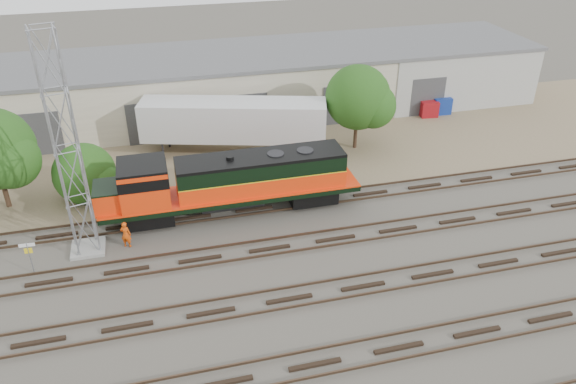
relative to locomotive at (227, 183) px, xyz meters
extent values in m
plane|color=#47423A|center=(1.66, -6.00, -2.25)|extent=(140.00, 140.00, 0.00)
cube|color=#726047|center=(1.66, 9.00, -2.24)|extent=(80.00, 16.00, 0.02)
cube|color=black|center=(1.66, -13.50, -2.18)|extent=(80.00, 2.40, 0.14)
cube|color=#4C3828|center=(1.66, -14.25, -2.04)|extent=(80.00, 0.08, 0.14)
cube|color=#4C3828|center=(1.66, -12.75, -2.04)|extent=(80.00, 0.08, 0.14)
cube|color=black|center=(1.66, -9.00, -2.18)|extent=(80.00, 2.40, 0.14)
cube|color=#4C3828|center=(1.66, -9.75, -2.04)|extent=(80.00, 0.08, 0.14)
cube|color=#4C3828|center=(1.66, -8.25, -2.04)|extent=(80.00, 0.08, 0.14)
cube|color=black|center=(1.66, -4.50, -2.18)|extent=(80.00, 2.40, 0.14)
cube|color=#4C3828|center=(1.66, -5.25, -2.04)|extent=(80.00, 0.08, 0.14)
cube|color=#4C3828|center=(1.66, -3.75, -2.04)|extent=(80.00, 0.08, 0.14)
cube|color=black|center=(1.66, 0.00, -2.18)|extent=(80.00, 2.40, 0.14)
cube|color=#4C3828|center=(1.66, -0.75, -2.04)|extent=(80.00, 0.08, 0.14)
cube|color=#4C3828|center=(1.66, 0.75, -2.04)|extent=(80.00, 0.08, 0.14)
cube|color=beige|center=(1.66, 17.00, 0.25)|extent=(58.00, 10.00, 5.00)
cube|color=#59595B|center=(1.66, 17.00, 2.90)|extent=(58.40, 10.40, 0.30)
cube|color=#999993|center=(23.66, 11.95, 0.25)|extent=(14.00, 0.10, 5.00)
cube|color=#333335|center=(-12.34, 11.94, -0.55)|extent=(3.20, 0.12, 3.40)
cube|color=#333335|center=(-4.34, 11.94, -0.55)|extent=(3.20, 0.12, 3.40)
cube|color=#333335|center=(3.66, 11.94, -0.55)|extent=(3.20, 0.12, 3.40)
cube|color=#333335|center=(11.66, 11.94, -0.55)|extent=(3.20, 0.12, 3.40)
cube|color=#333335|center=(19.66, 11.94, -0.55)|extent=(3.20, 0.12, 3.40)
cube|color=black|center=(-4.92, 0.00, -1.50)|extent=(3.03, 2.27, 0.95)
cube|color=black|center=(5.49, 0.00, -1.50)|extent=(3.03, 2.27, 0.95)
cube|color=black|center=(0.28, 0.00, -0.86)|extent=(16.09, 2.84, 0.33)
cylinder|color=black|center=(0.28, 0.00, -1.45)|extent=(3.98, 1.04, 1.04)
cube|color=red|center=(2.18, 0.00, -0.12)|extent=(10.41, 2.46, 1.14)
cube|color=black|center=(2.18, 0.00, 0.92)|extent=(10.41, 2.46, 0.95)
cube|color=black|center=(2.18, 0.00, 1.49)|extent=(10.41, 2.46, 0.19)
cube|color=red|center=(-4.92, 0.00, 0.54)|extent=(2.84, 2.84, 2.46)
cube|color=black|center=(-4.92, 0.00, 1.85)|extent=(2.84, 2.84, 0.15)
cube|color=red|center=(-7.10, 0.00, -0.03)|extent=(1.51, 2.27, 1.33)
cube|color=gray|center=(-8.46, -1.86, -2.15)|extent=(1.88, 1.88, 0.20)
cylinder|color=gray|center=(-9.03, -1.29, 4.21)|extent=(0.09, 0.09, 12.52)
cylinder|color=gray|center=(-7.88, -1.29, 4.21)|extent=(0.09, 0.09, 12.52)
cylinder|color=gray|center=(-9.03, -2.44, 4.21)|extent=(0.09, 0.09, 12.52)
cylinder|color=gray|center=(-7.88, -2.44, 4.21)|extent=(0.09, 0.09, 12.52)
cylinder|color=gray|center=(-11.20, -3.41, -1.25)|extent=(0.06, 0.06, 2.00)
cube|color=white|center=(-11.20, -3.41, -0.39)|extent=(0.82, 0.06, 0.20)
cube|color=yellow|center=(-11.20, -3.41, -0.75)|extent=(0.41, 0.05, 0.32)
imported|color=#DA480C|center=(-6.26, -2.10, -1.41)|extent=(0.71, 0.59, 1.67)
cube|color=silver|center=(1.88, 8.44, 0.55)|extent=(13.97, 6.48, 2.86)
cube|color=black|center=(7.06, 6.94, -1.72)|extent=(3.18, 3.25, 1.06)
cube|color=black|center=(-3.49, 8.91, -1.56)|extent=(0.16, 0.16, 1.38)
cube|color=black|center=(-2.90, 10.94, -1.56)|extent=(0.16, 0.16, 1.38)
cube|color=navy|center=(21.12, 12.13, -1.50)|extent=(1.63, 1.54, 1.50)
cube|color=maroon|center=(19.78, 11.76, -1.55)|extent=(1.66, 1.57, 1.40)
cylinder|color=#382619|center=(-13.68, 4.44, -1.08)|extent=(0.32, 0.32, 2.34)
sphere|color=#1E4413|center=(-12.66, 3.67, 1.37)|extent=(3.57, 3.57, 3.57)
cylinder|color=#382619|center=(-8.70, 4.31, -2.06)|extent=(0.28, 0.28, 0.37)
sphere|color=#1E4413|center=(-8.70, 4.31, -0.46)|extent=(4.06, 4.06, 4.06)
sphere|color=#1E4413|center=(-7.89, 3.70, -0.86)|extent=(2.84, 2.84, 2.84)
cylinder|color=#382619|center=(11.19, 7.17, -1.02)|extent=(0.28, 0.28, 2.46)
sphere|color=#1E4413|center=(11.19, 7.17, 1.92)|extent=(4.91, 4.91, 4.91)
sphere|color=#1E4413|center=(12.18, 6.43, 1.43)|extent=(3.44, 3.44, 3.44)
camera|label=1|loc=(-3.91, -30.26, 16.81)|focal=35.00mm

